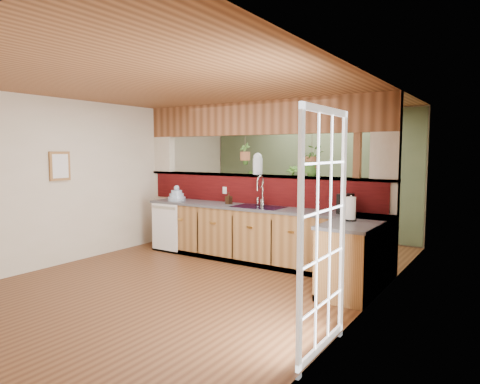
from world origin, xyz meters
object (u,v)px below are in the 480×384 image
Objects in this scene: soap_dispenser at (229,198)px; coffee_maker at (345,204)px; faucet at (261,189)px; glass_jar at (258,164)px; paper_towel at (351,209)px; shelving_console at (269,210)px; dish_stack at (177,196)px.

soap_dispenser is 0.70× the size of coffee_maker.
faucet is 1.36× the size of glass_jar.
soap_dispenser is at bearing -170.26° from coffee_maker.
coffee_maker is at bearing 115.60° from paper_towel.
glass_jar reaches higher than faucet.
faucet is at bearing -54.97° from shelving_console.
paper_towel is at bearing -14.20° from soap_dispenser.
soap_dispenser is at bearing 5.14° from dish_stack.
coffee_maker is 0.63m from paper_towel.
paper_towel is (0.27, -0.57, 0.02)m from coffee_maker.
paper_towel reaches higher than coffee_maker.
coffee_maker is 0.87× the size of paper_towel.
paper_towel is at bearing -54.53° from coffee_maker.
faucet is 2.52× the size of soap_dispenser.
coffee_maker reaches higher than soap_dispenser.
dish_stack reaches higher than soap_dispenser.
faucet is at bearing 7.12° from dish_stack.
soap_dispenser is 0.14× the size of shelving_console.
coffee_maker is at bearing -32.92° from shelving_console.
dish_stack is 0.86× the size of glass_jar.
faucet is 1.85m from paper_towel.
glass_jar reaches higher than soap_dispenser.
dish_stack is at bearing -163.45° from glass_jar.
dish_stack is at bearing 171.83° from paper_towel.
paper_towel is 3.96m from shelving_console.
coffee_maker is at bearing -0.13° from soap_dispenser.
glass_jar is 2.33m from shelving_console.
faucet is 1.76× the size of coffee_maker.
coffee_maker is (3.07, 0.09, 0.04)m from dish_stack.
soap_dispenser is 2.33m from shelving_console.
faucet is 1.58× the size of dish_stack.
coffee_maker reaches higher than shelving_console.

